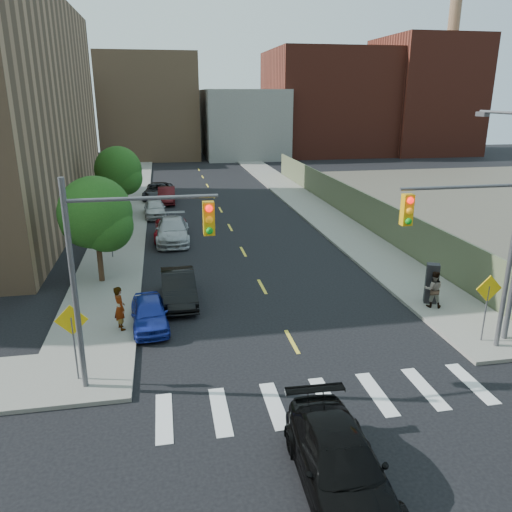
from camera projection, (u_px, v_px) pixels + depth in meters
name	position (u px, v px, depth m)	size (l,w,h in m)	color
ground	(375.00, 494.00, 12.11)	(160.00, 160.00, 0.00)	black
sidewalk_nw	(132.00, 192.00, 49.54)	(3.50, 73.00, 0.15)	gray
sidewalk_ne	(283.00, 187.00, 52.25)	(3.50, 73.00, 0.15)	gray
fence_north	(346.00, 200.00, 39.58)	(0.12, 44.00, 2.50)	#5B6547
bg_bldg_west	(37.00, 118.00, 71.87)	(14.00, 18.00, 12.00)	#592319
bg_bldg_midwest	(150.00, 107.00, 76.08)	(14.00, 16.00, 15.00)	#8C6B4C
bg_bldg_center	(242.00, 123.00, 77.43)	(12.00, 16.00, 10.00)	gray
bg_bldg_east	(325.00, 103.00, 80.82)	(18.00, 18.00, 16.00)	#592319
bg_bldg_fareast	(423.00, 96.00, 81.44)	(14.00, 16.00, 18.00)	#592319
smokestack	(449.00, 64.00, 80.60)	(1.80, 1.80, 28.00)	#8C6B4C
signal_nw	(122.00, 256.00, 15.28)	(4.59, 0.30, 7.00)	#59595E
signal_ne	(476.00, 237.00, 17.37)	(4.59, 0.30, 7.00)	#59595E
warn_sign_nw	(72.00, 329.00, 16.21)	(1.06, 0.06, 2.83)	#59595E
warn_sign_ne	(488.00, 296.00, 18.83)	(1.06, 0.06, 2.83)	#59595E
warn_sign_midwest	(110.00, 226.00, 28.83)	(1.06, 0.06, 2.83)	#59595E
tree_west_near	(96.00, 217.00, 24.64)	(3.66, 3.64, 5.52)	#332114
tree_west_far	(118.00, 173.00, 38.67)	(3.66, 3.64, 5.52)	#332114
parked_car_blue	(149.00, 313.00, 20.68)	(1.45, 3.61, 1.23)	#1C2D9B
parked_car_black	(179.00, 287.00, 23.17)	(1.52, 4.36, 1.44)	black
parked_car_red	(171.00, 229.00, 33.47)	(2.13, 4.63, 1.29)	maroon
parked_car_silver	(173.00, 230.00, 32.77)	(2.13, 5.23, 1.52)	#A9ACB0
parked_car_white	(155.00, 208.00, 39.39)	(1.64, 4.09, 1.39)	#B3B3B3
parked_car_maroon	(167.00, 195.00, 44.46)	(1.49, 4.27, 1.41)	#400C10
parked_car_grey	(158.00, 191.00, 46.10)	(2.46, 5.34, 1.48)	black
black_sedan	(340.00, 464.00, 12.09)	(2.01, 4.95, 1.44)	black
payphone	(432.00, 283.00, 22.67)	(0.55, 0.45, 1.85)	black
pedestrian_west	(120.00, 308.00, 20.06)	(0.67, 0.44, 1.83)	gray
pedestrian_east	(433.00, 289.00, 22.22)	(0.81, 0.63, 1.67)	gray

